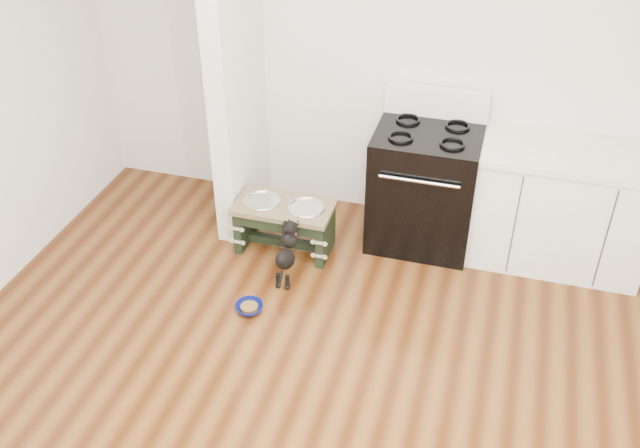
# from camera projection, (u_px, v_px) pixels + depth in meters

# --- Properties ---
(room_shell) EXTENTS (5.00, 5.00, 5.00)m
(room_shell) POSITION_uv_depth(u_px,v_px,m) (306.00, 205.00, 3.00)
(room_shell) COLOR silver
(room_shell) RESTS_ON ground
(partition_wall) EXTENTS (0.15, 0.80, 2.70)m
(partition_wall) POSITION_uv_depth(u_px,v_px,m) (235.00, 57.00, 5.08)
(partition_wall) COLOR silver
(partition_wall) RESTS_ON ground
(oven_range) EXTENTS (0.76, 0.69, 1.14)m
(oven_range) POSITION_uv_depth(u_px,v_px,m) (424.00, 185.00, 5.30)
(oven_range) COLOR black
(oven_range) RESTS_ON ground
(cabinet_run) EXTENTS (1.24, 0.64, 0.91)m
(cabinet_run) POSITION_uv_depth(u_px,v_px,m) (560.00, 207.00, 5.11)
(cabinet_run) COLOR white
(cabinet_run) RESTS_ON ground
(dog_feeder) EXTENTS (0.73, 0.39, 0.41)m
(dog_feeder) POSITION_uv_depth(u_px,v_px,m) (284.00, 218.00, 5.29)
(dog_feeder) COLOR black
(dog_feeder) RESTS_ON ground
(puppy) EXTENTS (0.13, 0.37, 0.44)m
(puppy) POSITION_uv_depth(u_px,v_px,m) (287.00, 251.00, 5.02)
(puppy) COLOR black
(puppy) RESTS_ON ground
(floor_bowl) EXTENTS (0.24, 0.24, 0.06)m
(floor_bowl) POSITION_uv_depth(u_px,v_px,m) (249.00, 308.00, 4.85)
(floor_bowl) COLOR navy
(floor_bowl) RESTS_ON ground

